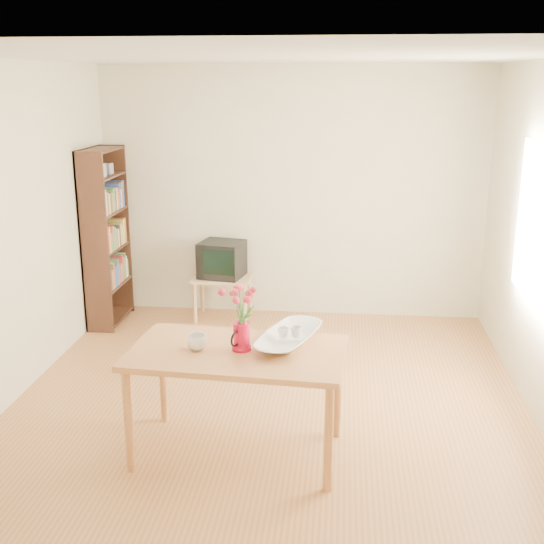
# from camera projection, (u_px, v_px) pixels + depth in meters

# --- Properties ---
(room) EXTENTS (4.50, 4.50, 4.50)m
(room) POSITION_uv_depth(u_px,v_px,m) (272.00, 243.00, 4.94)
(room) COLOR #986136
(room) RESTS_ON ground
(table) EXTENTS (1.45, 0.89, 0.75)m
(table) POSITION_uv_depth(u_px,v_px,m) (237.00, 362.00, 4.46)
(table) COLOR #AB6A3A
(table) RESTS_ON ground
(tv_stand) EXTENTS (0.60, 0.45, 0.46)m
(tv_stand) POSITION_uv_depth(u_px,v_px,m) (222.00, 283.00, 7.15)
(tv_stand) COLOR tan
(tv_stand) RESTS_ON ground
(bookshelf) EXTENTS (0.28, 0.70, 1.80)m
(bookshelf) POSITION_uv_depth(u_px,v_px,m) (107.00, 243.00, 6.93)
(bookshelf) COLOR black
(bookshelf) RESTS_ON ground
(pitcher) EXTENTS (0.13, 0.20, 0.19)m
(pitcher) POSITION_uv_depth(u_px,v_px,m) (241.00, 337.00, 4.42)
(pitcher) COLOR #BC0B2D
(pitcher) RESTS_ON table
(flowers) EXTENTS (0.21, 0.21, 0.30)m
(flowers) POSITION_uv_depth(u_px,v_px,m) (241.00, 302.00, 4.35)
(flowers) COLOR #D83353
(flowers) RESTS_ON pitcher
(mug) EXTENTS (0.17, 0.17, 0.10)m
(mug) POSITION_uv_depth(u_px,v_px,m) (197.00, 342.00, 4.43)
(mug) COLOR white
(mug) RESTS_ON table
(bowl) EXTENTS (0.58, 0.58, 0.44)m
(bowl) POSITION_uv_depth(u_px,v_px,m) (289.00, 312.00, 4.50)
(bowl) COLOR white
(bowl) RESTS_ON table
(teacup_a) EXTENTS (0.09, 0.09, 0.06)m
(teacup_a) POSITION_uv_depth(u_px,v_px,m) (283.00, 318.00, 4.51)
(teacup_a) COLOR white
(teacup_a) RESTS_ON bowl
(teacup_b) EXTENTS (0.09, 0.09, 0.06)m
(teacup_b) POSITION_uv_depth(u_px,v_px,m) (296.00, 318.00, 4.52)
(teacup_b) COLOR white
(teacup_b) RESTS_ON bowl
(television) EXTENTS (0.49, 0.47, 0.37)m
(television) POSITION_uv_depth(u_px,v_px,m) (222.00, 258.00, 7.09)
(television) COLOR black
(television) RESTS_ON tv_stand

